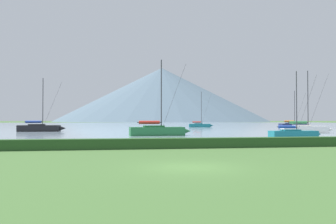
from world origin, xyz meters
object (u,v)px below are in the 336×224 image
at_px(sailboat_slip_7, 305,129).
at_px(sailboat_slip_6, 158,130).
at_px(sailboat_slip_0, 200,125).
at_px(sailboat_slip_2, 40,128).
at_px(sailboat_slip_4, 293,125).
at_px(sailboat_slip_8, 294,134).

bearing_deg(sailboat_slip_7, sailboat_slip_6, -154.33).
relative_size(sailboat_slip_0, sailboat_slip_2, 1.04).
bearing_deg(sailboat_slip_2, sailboat_slip_4, 20.20).
height_order(sailboat_slip_0, sailboat_slip_8, sailboat_slip_0).
height_order(sailboat_slip_6, sailboat_slip_8, sailboat_slip_6).
bearing_deg(sailboat_slip_6, sailboat_slip_2, 132.10).
relative_size(sailboat_slip_2, sailboat_slip_4, 0.97).
bearing_deg(sailboat_slip_7, sailboat_slip_4, 77.22).
height_order(sailboat_slip_0, sailboat_slip_6, sailboat_slip_6).
xyz_separation_m(sailboat_slip_6, sailboat_slip_7, (26.29, 5.56, -0.03)).
relative_size(sailboat_slip_2, sailboat_slip_7, 0.96).
height_order(sailboat_slip_0, sailboat_slip_7, sailboat_slip_7).
xyz_separation_m(sailboat_slip_4, sailboat_slip_8, (-28.99, -52.10, -0.16)).
distance_m(sailboat_slip_2, sailboat_slip_4, 68.58).
height_order(sailboat_slip_0, sailboat_slip_4, sailboat_slip_0).
bearing_deg(sailboat_slip_0, sailboat_slip_4, -10.69).
bearing_deg(sailboat_slip_4, sailboat_slip_7, -115.97).
distance_m(sailboat_slip_7, sailboat_slip_8, 18.26).
distance_m(sailboat_slip_0, sailboat_slip_8, 61.88).
xyz_separation_m(sailboat_slip_0, sailboat_slip_4, (24.89, -9.64, 0.09)).
relative_size(sailboat_slip_2, sailboat_slip_8, 1.24).
relative_size(sailboat_slip_4, sailboat_slip_6, 0.97).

